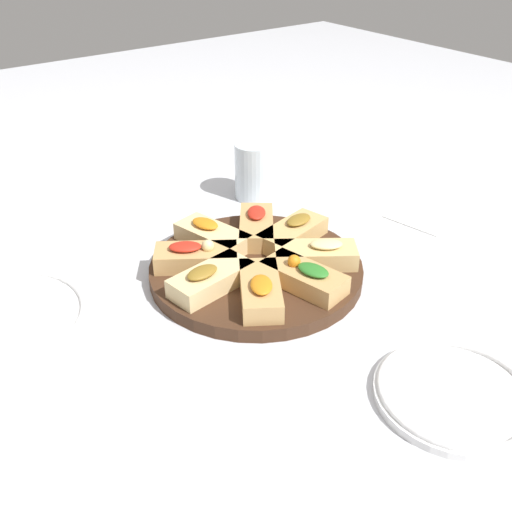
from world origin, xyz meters
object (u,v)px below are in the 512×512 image
Objects in this scene: serving_board at (256,270)px; water_glass at (255,171)px; plate_left at (454,393)px; napkin_stack at (422,217)px.

serving_board is 3.01× the size of water_glass.
plate_left is at bearing -175.22° from serving_board.
serving_board is 0.35m from plate_left.
water_glass is 0.32m from napkin_stack.
plate_left is 1.73× the size of water_glass.
napkin_stack is at bearing -94.51° from serving_board.
napkin_stack is (0.32, -0.33, -0.01)m from plate_left.
napkin_stack is (-0.25, -0.19, -0.05)m from water_glass.
plate_left is 1.72× the size of napkin_stack.
water_glass is (0.22, -0.16, 0.04)m from serving_board.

